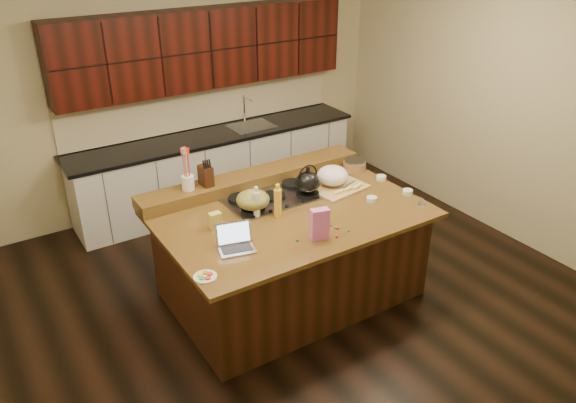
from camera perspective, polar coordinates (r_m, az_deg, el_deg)
room at (r=4.95m, az=0.31°, el=3.38°), size 5.52×5.02×2.72m
island at (r=5.37m, az=0.29°, el=-5.30°), size 2.40×1.60×0.92m
back_ledge at (r=5.65m, az=-3.55°, el=2.36°), size 2.40×0.30×0.12m
cooktop at (r=5.36m, az=-1.44°, el=0.42°), size 0.92×0.52×0.05m
back_counter at (r=7.04m, az=-7.55°, el=7.32°), size 3.70×0.66×2.40m
kettle at (r=5.34m, az=2.02°, el=1.97°), size 0.28×0.28×0.21m
green_bowl at (r=5.07m, az=-3.59°, el=0.18°), size 0.40×0.40×0.17m
laptop at (r=4.59m, az=-5.37°, el=-4.10°), size 0.34×0.29×0.20m
oil_bottle at (r=4.99m, az=-1.05°, el=-0.17°), size 0.09×0.09×0.27m
vinegar_bottle at (r=4.99m, az=-3.21°, el=-0.34°), size 0.08×0.08×0.25m
wooden_tray at (r=5.57m, az=4.71°, el=2.36°), size 0.58×0.46×0.22m
ramekin_a at (r=5.57m, az=12.06°, el=0.95°), size 0.13×0.13×0.04m
ramekin_b at (r=5.36m, az=8.51°, el=0.23°), size 0.11×0.11×0.04m
ramekin_c at (r=5.82m, az=9.44°, el=2.39°), size 0.12×0.12×0.04m
strainer_bowl at (r=6.01m, az=6.76°, el=3.63°), size 0.31×0.31×0.09m
kitchen_timer at (r=5.39m, az=13.46°, el=0.04°), size 0.09×0.09×0.07m
pink_bag at (r=4.65m, az=3.23°, el=-2.33°), size 0.17×0.12×0.28m
candy_plate at (r=4.28m, az=-8.40°, el=-7.57°), size 0.22×0.22×0.01m
package_box at (r=4.88m, az=-7.40°, el=-1.91°), size 0.10×0.07×0.14m
utensil_crock at (r=5.33m, az=-10.14°, el=1.90°), size 0.15×0.15×0.14m
knife_block at (r=5.38m, az=-8.36°, el=2.62°), size 0.10×0.16×0.19m
gumdrop_0 at (r=4.86m, az=5.08°, el=-2.74°), size 0.02×0.02×0.02m
gumdrop_1 at (r=4.67m, az=0.96°, el=-3.98°), size 0.02×0.02×0.02m
gumdrop_2 at (r=4.80m, az=2.66°, el=-3.06°), size 0.02×0.02×0.02m
gumdrop_3 at (r=4.70m, az=3.42°, el=-3.81°), size 0.02×0.02×0.02m
gumdrop_4 at (r=4.91m, az=4.44°, el=-2.40°), size 0.02×0.02×0.02m
gumdrop_5 at (r=4.73m, az=2.75°, el=-3.59°), size 0.02×0.02×0.02m
gumdrop_6 at (r=4.93m, az=4.20°, el=-2.25°), size 0.02×0.02×0.02m
gumdrop_7 at (r=4.88m, az=4.81°, el=-2.65°), size 0.02×0.02×0.02m
gumdrop_8 at (r=4.74m, az=4.99°, el=-3.59°), size 0.02×0.02×0.02m
gumdrop_9 at (r=4.84m, az=6.15°, el=-2.94°), size 0.02×0.02×0.02m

